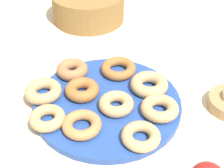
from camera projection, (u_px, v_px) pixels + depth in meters
The scene contains 13 objects.
ground_plane at pixel (107, 106), 0.83m from camera, with size 2.40×2.40×0.00m, color beige.
donut_plate at pixel (107, 104), 0.82m from camera, with size 0.35×0.35×0.02m, color #284C9E.
donut_0 at pixel (149, 84), 0.84m from camera, with size 0.09×0.09×0.03m, color tan.
donut_1 at pixel (81, 91), 0.82m from camera, with size 0.08×0.08×0.03m, color #AD6B33.
donut_2 at pixel (82, 125), 0.74m from camera, with size 0.09×0.09×0.02m, color #C6844C.
donut_3 at pixel (160, 108), 0.78m from camera, with size 0.09×0.09×0.03m, color tan.
donut_4 at pixel (141, 136), 0.71m from camera, with size 0.08×0.08×0.02m, color tan.
donut_5 at pixel (116, 104), 0.79m from camera, with size 0.08×0.08×0.03m, color tan.
donut_6 at pixel (118, 68), 0.90m from camera, with size 0.09×0.09×0.02m, color #AD6B33.
donut_7 at pixel (72, 70), 0.89m from camera, with size 0.08×0.08×0.03m, color #B27547.
donut_8 at pixel (47, 118), 0.75m from camera, with size 0.08×0.08×0.03m, color tan.
donut_9 at pixel (43, 91), 0.82m from camera, with size 0.09×0.09×0.03m, color tan.
basket at pixel (88, 6), 1.14m from camera, with size 0.24×0.24×0.09m, color olive.
Camera 1 is at (0.24, -0.56, 0.56)m, focal length 54.55 mm.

